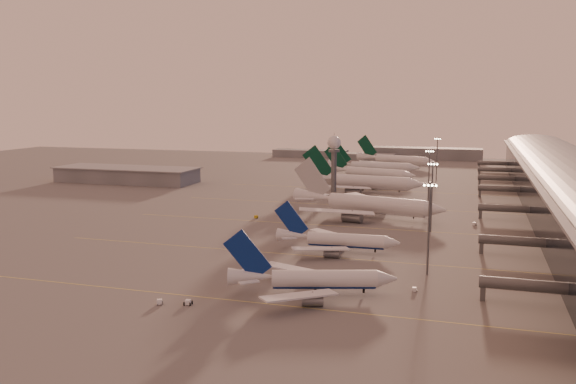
# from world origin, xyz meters

# --- Properties ---
(ground) EXTENTS (700.00, 700.00, 0.00)m
(ground) POSITION_xyz_m (0.00, 0.00, 0.00)
(ground) COLOR #5F5C5C
(ground) RESTS_ON ground
(taxiway_markings) EXTENTS (180.00, 185.25, 0.02)m
(taxiway_markings) POSITION_xyz_m (30.00, 56.00, 0.01)
(taxiway_markings) COLOR #EEDB54
(taxiway_markings) RESTS_ON ground
(terminal) EXTENTS (57.00, 362.00, 23.04)m
(terminal) POSITION_xyz_m (107.88, 110.09, 10.52)
(terminal) COLOR black
(terminal) RESTS_ON ground
(hangar) EXTENTS (82.00, 27.00, 8.50)m
(hangar) POSITION_xyz_m (-120.00, 140.00, 4.32)
(hangar) COLOR slate
(hangar) RESTS_ON ground
(radar_tower) EXTENTS (6.40, 6.40, 31.10)m
(radar_tower) POSITION_xyz_m (5.00, 120.00, 20.95)
(radar_tower) COLOR #53555A
(radar_tower) RESTS_ON ground
(mast_a) EXTENTS (3.60, 0.56, 25.00)m
(mast_a) POSITION_xyz_m (58.00, 0.00, 13.74)
(mast_a) COLOR #53555A
(mast_a) RESTS_ON ground
(mast_b) EXTENTS (3.60, 0.56, 25.00)m
(mast_b) POSITION_xyz_m (55.00, 55.00, 13.74)
(mast_b) COLOR #53555A
(mast_b) RESTS_ON ground
(mast_c) EXTENTS (3.60, 0.56, 25.00)m
(mast_c) POSITION_xyz_m (50.00, 110.00, 13.74)
(mast_c) COLOR #53555A
(mast_c) RESTS_ON ground
(mast_d) EXTENTS (3.60, 0.56, 25.00)m
(mast_d) POSITION_xyz_m (48.00, 200.00, 13.74)
(mast_d) COLOR #53555A
(mast_d) RESTS_ON ground
(distant_horizon) EXTENTS (165.00, 37.50, 9.00)m
(distant_horizon) POSITION_xyz_m (2.62, 325.14, 3.89)
(distant_horizon) COLOR slate
(distant_horizon) RESTS_ON ground
(narrowbody_near) EXTENTS (40.21, 31.60, 16.17)m
(narrowbody_near) POSITION_xyz_m (33.02, -25.91, 3.27)
(narrowbody_near) COLOR silver
(narrowbody_near) RESTS_ON ground
(narrowbody_mid) EXTENTS (39.26, 31.32, 15.33)m
(narrowbody_mid) POSITION_xyz_m (29.56, 17.19, 3.11)
(narrowbody_mid) COLOR silver
(narrowbody_mid) RESTS_ON ground
(widebody_white) EXTENTS (64.11, 50.80, 22.90)m
(widebody_white) POSITION_xyz_m (28.74, 75.57, 3.97)
(widebody_white) COLOR silver
(widebody_white) RESTS_ON ground
(greentail_a) EXTENTS (63.94, 51.35, 23.27)m
(greentail_a) POSITION_xyz_m (15.23, 140.36, 4.11)
(greentail_a) COLOR silver
(greentail_a) RESTS_ON ground
(greentail_b) EXTENTS (55.97, 44.57, 20.87)m
(greentail_b) POSITION_xyz_m (11.37, 183.16, 3.69)
(greentail_b) COLOR silver
(greentail_b) RESTS_ON ground
(greentail_c) EXTENTS (58.20, 47.03, 21.15)m
(greentail_c) POSITION_xyz_m (8.72, 216.07, 3.74)
(greentail_c) COLOR silver
(greentail_c) RESTS_ON ground
(greentail_d) EXTENTS (57.36, 45.55, 21.67)m
(greentail_d) POSITION_xyz_m (16.19, 264.78, 3.83)
(greentail_d) COLOR silver
(greentail_d) RESTS_ON ground
(gsv_truck_a) EXTENTS (6.58, 4.71, 2.52)m
(gsv_truck_a) POSITION_xyz_m (1.91, -42.54, 1.28)
(gsv_truck_a) COLOR white
(gsv_truck_a) RESTS_ON ground
(gsv_tug_near) EXTENTS (2.85, 4.22, 1.13)m
(gsv_tug_near) POSITION_xyz_m (7.79, -41.09, 0.58)
(gsv_tug_near) COLOR white
(gsv_tug_near) RESTS_ON ground
(gsv_catering_a) EXTENTS (5.08, 2.78, 3.99)m
(gsv_catering_a) POSITION_xyz_m (56.34, -15.79, 1.99)
(gsv_catering_a) COLOR white
(gsv_catering_a) RESTS_ON ground
(gsv_tug_mid) EXTENTS (3.99, 3.26, 0.99)m
(gsv_tug_mid) POSITION_xyz_m (1.51, 16.65, 0.51)
(gsv_tug_mid) COLOR gold
(gsv_tug_mid) RESTS_ON ground
(gsv_truck_b) EXTENTS (6.54, 4.39, 2.49)m
(gsv_truck_b) POSITION_xyz_m (42.01, 38.04, 1.27)
(gsv_truck_b) COLOR white
(gsv_truck_b) RESTS_ON ground
(gsv_truck_c) EXTENTS (5.47, 6.19, 2.47)m
(gsv_truck_c) POSITION_xyz_m (-12.39, 60.62, 1.26)
(gsv_truck_c) COLOR gold
(gsv_truck_c) RESTS_ON ground
(gsv_catering_b) EXTENTS (5.94, 4.33, 4.46)m
(gsv_catering_b) POSITION_xyz_m (70.08, 71.26, 2.23)
(gsv_catering_b) COLOR white
(gsv_catering_b) RESTS_ON ground
(gsv_tug_far) EXTENTS (3.46, 4.05, 0.99)m
(gsv_tug_far) POSITION_xyz_m (20.84, 109.52, 0.51)
(gsv_tug_far) COLOR white
(gsv_tug_far) RESTS_ON ground
(gsv_truck_d) EXTENTS (3.86, 6.23, 2.37)m
(gsv_truck_d) POSITION_xyz_m (-13.59, 119.46, 1.21)
(gsv_truck_d) COLOR white
(gsv_truck_d) RESTS_ON ground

